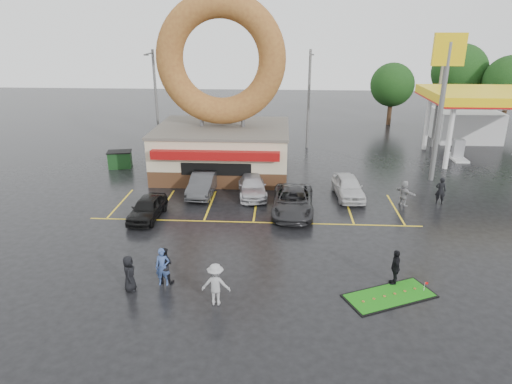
# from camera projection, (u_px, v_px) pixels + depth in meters

# --- Properties ---
(ground) EXTENTS (120.00, 120.00, 0.00)m
(ground) POSITION_uv_depth(u_px,v_px,m) (249.00, 249.00, 24.19)
(ground) COLOR black
(ground) RESTS_ON ground
(donut_shop) EXTENTS (10.20, 8.70, 13.50)m
(donut_shop) POSITION_uv_depth(u_px,v_px,m) (222.00, 117.00, 34.91)
(donut_shop) COLOR #472B19
(donut_shop) RESTS_ON ground
(gas_station) EXTENTS (12.30, 13.65, 5.90)m
(gas_station) POSITION_uv_depth(u_px,v_px,m) (485.00, 111.00, 41.36)
(gas_station) COLOR silver
(gas_station) RESTS_ON ground
(shell_sign) EXTENTS (2.20, 0.36, 10.60)m
(shell_sign) POSITION_uv_depth(u_px,v_px,m) (445.00, 81.00, 32.10)
(shell_sign) COLOR slate
(shell_sign) RESTS_ON ground
(streetlight_left) EXTENTS (0.40, 2.21, 9.00)m
(streetlight_left) POSITION_uv_depth(u_px,v_px,m) (156.00, 97.00, 41.67)
(streetlight_left) COLOR slate
(streetlight_left) RESTS_ON ground
(streetlight_mid) EXTENTS (0.40, 2.21, 9.00)m
(streetlight_mid) POSITION_uv_depth(u_px,v_px,m) (309.00, 97.00, 41.84)
(streetlight_mid) COLOR slate
(streetlight_mid) RESTS_ON ground
(streetlight_right) EXTENTS (0.40, 2.21, 9.00)m
(streetlight_right) POSITION_uv_depth(u_px,v_px,m) (439.00, 97.00, 42.12)
(streetlight_right) COLOR slate
(streetlight_right) RESTS_ON ground
(tree_far_a) EXTENTS (5.60, 5.60, 8.00)m
(tree_far_a) POSITION_uv_depth(u_px,v_px,m) (510.00, 82.00, 48.98)
(tree_far_a) COLOR #332114
(tree_far_a) RESTS_ON ground
(tree_far_c) EXTENTS (6.30, 6.30, 9.00)m
(tree_far_c) POSITION_uv_depth(u_px,v_px,m) (460.00, 72.00, 52.71)
(tree_far_c) COLOR #332114
(tree_far_c) RESTS_ON ground
(tree_far_d) EXTENTS (4.90, 4.90, 7.00)m
(tree_far_d) POSITION_uv_depth(u_px,v_px,m) (392.00, 85.00, 51.74)
(tree_far_d) COLOR #332114
(tree_far_d) RESTS_ON ground
(car_black) EXTENTS (1.88, 4.08, 1.35)m
(car_black) POSITION_uv_depth(u_px,v_px,m) (147.00, 208.00, 27.71)
(car_black) COLOR black
(car_black) RESTS_ON ground
(car_dgrey) EXTENTS (1.77, 4.57, 1.48)m
(car_dgrey) POSITION_uv_depth(u_px,v_px,m) (203.00, 184.00, 31.61)
(car_dgrey) COLOR #323235
(car_dgrey) RESTS_ON ground
(car_silver) EXTENTS (2.41, 4.73, 1.31)m
(car_silver) POSITION_uv_depth(u_px,v_px,m) (252.00, 186.00, 31.46)
(car_silver) COLOR #B4B4B9
(car_silver) RESTS_ON ground
(car_grey) EXTENTS (2.70, 5.51, 1.51)m
(car_grey) POSITION_uv_depth(u_px,v_px,m) (293.00, 201.00, 28.55)
(car_grey) COLOR #2A292C
(car_grey) RESTS_ON ground
(car_white) EXTENTS (2.10, 4.50, 1.49)m
(car_white) POSITION_uv_depth(u_px,v_px,m) (348.00, 187.00, 31.07)
(car_white) COLOR silver
(car_white) RESTS_ON ground
(person_blue) EXTENTS (0.69, 0.48, 1.80)m
(person_blue) POSITION_uv_depth(u_px,v_px,m) (163.00, 267.00, 20.61)
(person_blue) COLOR #32487D
(person_blue) RESTS_ON ground
(person_blackjkt) EXTENTS (0.89, 0.71, 1.75)m
(person_blackjkt) POSITION_uv_depth(u_px,v_px,m) (164.00, 265.00, 20.82)
(person_blackjkt) COLOR black
(person_blackjkt) RESTS_ON ground
(person_hoodie) EXTENTS (1.24, 0.73, 1.89)m
(person_hoodie) POSITION_uv_depth(u_px,v_px,m) (216.00, 284.00, 19.17)
(person_hoodie) COLOR #969598
(person_hoodie) RESTS_ON ground
(person_bystander) EXTENTS (0.69, 0.91, 1.68)m
(person_bystander) POSITION_uv_depth(u_px,v_px,m) (129.00, 273.00, 20.20)
(person_bystander) COLOR black
(person_bystander) RESTS_ON ground
(person_cameraman) EXTENTS (0.48, 1.03, 1.72)m
(person_cameraman) POSITION_uv_depth(u_px,v_px,m) (395.00, 267.00, 20.67)
(person_cameraman) COLOR black
(person_cameraman) RESTS_ON ground
(person_walker_near) EXTENTS (1.28, 1.59, 1.70)m
(person_walker_near) POSITION_uv_depth(u_px,v_px,m) (404.00, 193.00, 29.59)
(person_walker_near) COLOR gray
(person_walker_near) RESTS_ON ground
(person_walker_far) EXTENTS (0.76, 0.60, 1.82)m
(person_walker_far) POSITION_uv_depth(u_px,v_px,m) (441.00, 191.00, 29.86)
(person_walker_far) COLOR black
(person_walker_far) RESTS_ON ground
(dumpster) EXTENTS (2.01, 1.54, 1.30)m
(dumpster) POSITION_uv_depth(u_px,v_px,m) (120.00, 160.00, 37.41)
(dumpster) COLOR #183E1A
(dumpster) RESTS_ON ground
(putting_green) EXTENTS (4.35, 3.25, 0.50)m
(putting_green) POSITION_uv_depth(u_px,v_px,m) (390.00, 296.00, 19.99)
(putting_green) COLOR black
(putting_green) RESTS_ON ground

